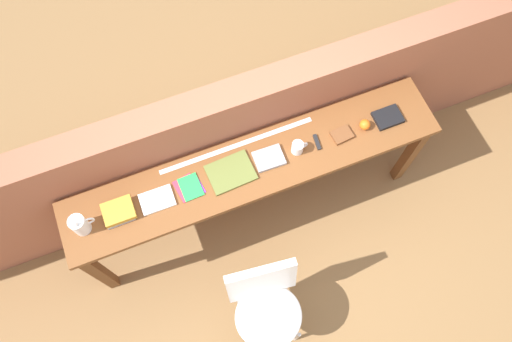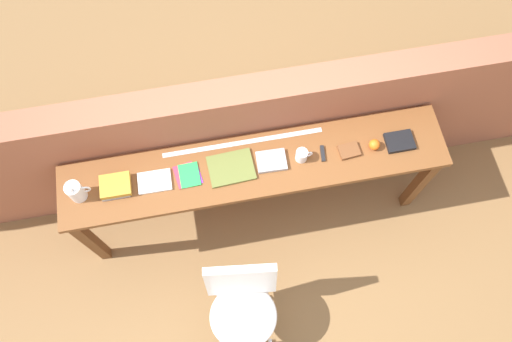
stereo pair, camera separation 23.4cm
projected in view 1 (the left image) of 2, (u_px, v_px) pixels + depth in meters
ground_plane at (268, 243)px, 3.88m from camera, size 40.00×40.00×0.00m
brick_wall_back at (236, 139)px, 3.53m from camera, size 6.00×0.20×1.25m
sideboard at (253, 174)px, 3.31m from camera, size 2.50×0.44×0.88m
chair_white_moulded at (266, 304)px, 3.19m from camera, size 0.49×0.50×0.89m
pitcher_white at (80, 225)px, 2.95m from camera, size 0.14×0.10×0.18m
book_stack_leftmost at (119, 212)px, 3.02m from camera, size 0.19×0.16×0.06m
magazine_cycling at (157, 200)px, 3.08m from camera, size 0.21×0.15×0.02m
pamphlet_pile_colourful at (190, 187)px, 3.11m from camera, size 0.18×0.18×0.01m
book_open_centre at (231, 172)px, 3.15m from camera, size 0.30×0.23×0.02m
book_grey_hardcover at (269, 158)px, 3.18m from camera, size 0.19×0.15×0.03m
mug at (298, 147)px, 3.18m from camera, size 0.11×0.08×0.09m
multitool_folded at (317, 142)px, 3.23m from camera, size 0.04×0.11×0.02m
leather_journal_brown at (342, 135)px, 3.25m from camera, size 0.14×0.11×0.02m
sports_ball_small at (365, 125)px, 3.25m from camera, size 0.07×0.07×0.07m
book_repair_rightmost at (388, 117)px, 3.29m from camera, size 0.18×0.14×0.03m
ruler_metal_back_edge at (237, 145)px, 3.23m from camera, size 1.05×0.03×0.00m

